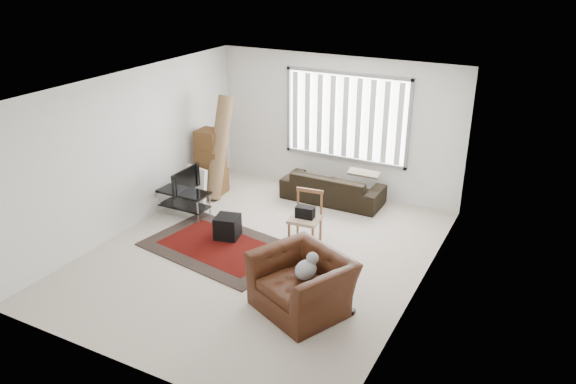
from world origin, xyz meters
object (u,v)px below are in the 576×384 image
object	(u,v)px
side_chair	(306,216)
tv_stand	(184,198)
sofa	(333,183)
moving_boxes	(211,164)
armchair	(302,280)

from	to	relation	value
side_chair	tv_stand	bearing A→B (deg)	175.05
sofa	side_chair	distance (m)	1.81
moving_boxes	sofa	distance (m)	2.43
tv_stand	side_chair	bearing A→B (deg)	1.48
sofa	armchair	bearing A→B (deg)	106.94
tv_stand	moving_boxes	size ratio (longest dim) A/B	0.74
side_chair	sofa	bearing A→B (deg)	92.61
tv_stand	side_chair	distance (m)	2.43
sofa	tv_stand	bearing A→B (deg)	40.77
moving_boxes	side_chair	size ratio (longest dim) A/B	1.45
tv_stand	moving_boxes	xyz separation A→B (m)	(-0.17, 1.10, 0.26)
moving_boxes	sofa	xyz separation A→B (m)	(2.30, 0.74, -0.23)
tv_stand	moving_boxes	world-z (taller)	moving_boxes
moving_boxes	side_chair	distance (m)	2.79
tv_stand	sofa	bearing A→B (deg)	40.80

